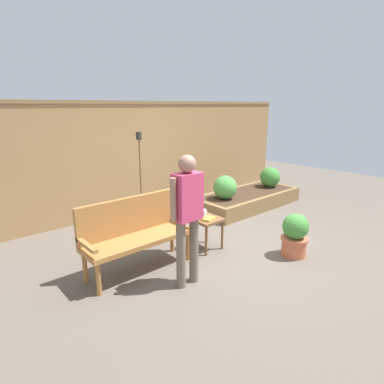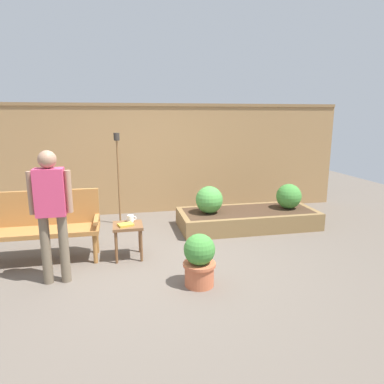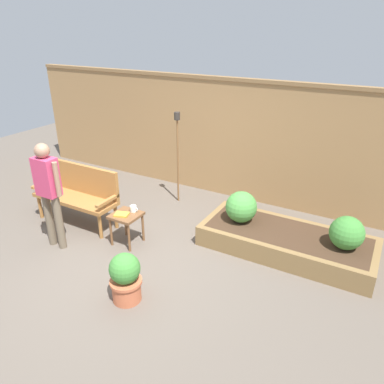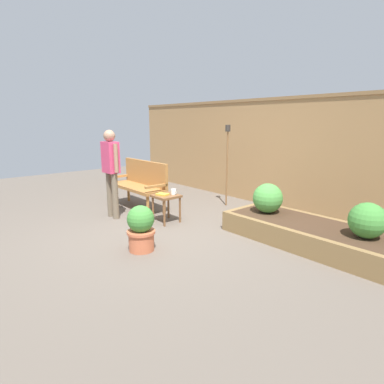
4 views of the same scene
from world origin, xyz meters
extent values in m
plane|color=#60564C|center=(0.00, 0.00, 0.00)|extent=(14.00, 14.00, 0.00)
cube|color=#A37A4C|center=(0.00, 2.60, 1.05)|extent=(8.40, 0.10, 2.10)
cube|color=olive|center=(0.00, 2.60, 2.13)|extent=(8.40, 0.14, 0.06)
cylinder|color=#A87038|center=(-0.74, 0.55, 0.20)|extent=(0.06, 0.06, 0.40)
cylinder|color=#A87038|center=(-0.74, 0.19, 0.20)|extent=(0.06, 0.06, 0.40)
cube|color=#A87038|center=(-1.40, 0.37, 0.43)|extent=(1.44, 0.48, 0.06)
cube|color=#A87038|center=(-1.40, 0.58, 0.70)|extent=(1.44, 0.06, 0.48)
cube|color=#A87038|center=(-0.71, 0.37, 0.56)|extent=(0.06, 0.48, 0.04)
cylinder|color=brown|center=(-0.14, 0.45, 0.22)|extent=(0.04, 0.04, 0.44)
cylinder|color=brown|center=(-0.14, 0.12, 0.22)|extent=(0.04, 0.04, 0.44)
cylinder|color=brown|center=(-0.47, 0.45, 0.22)|extent=(0.04, 0.04, 0.44)
cylinder|color=brown|center=(-0.47, 0.12, 0.22)|extent=(0.04, 0.04, 0.44)
cube|color=brown|center=(-0.30, 0.29, 0.46)|extent=(0.40, 0.40, 0.04)
cylinder|color=white|center=(-0.26, 0.41, 0.53)|extent=(0.09, 0.09, 0.09)
torus|color=white|center=(-0.21, 0.41, 0.53)|extent=(0.06, 0.01, 0.06)
cube|color=gold|center=(-0.33, 0.23, 0.49)|extent=(0.23, 0.20, 0.03)
cylinder|color=#C66642|center=(0.47, -0.70, 0.12)|extent=(0.34, 0.34, 0.24)
cylinder|color=#C66642|center=(0.47, -0.70, 0.26)|extent=(0.38, 0.38, 0.04)
sphere|color=#428938|center=(0.47, -0.70, 0.44)|extent=(0.36, 0.36, 0.36)
cube|color=olive|center=(1.80, 0.78, 0.15)|extent=(2.40, 0.09, 0.30)
cube|color=olive|center=(1.80, 1.69, 0.15)|extent=(2.40, 0.09, 0.30)
cube|color=olive|center=(0.64, 1.23, 0.15)|extent=(0.09, 0.82, 0.30)
cube|color=olive|center=(2.95, 1.23, 0.15)|extent=(0.09, 0.82, 0.30)
cube|color=#422D1E|center=(1.80, 1.23, 0.15)|extent=(2.22, 0.82, 0.30)
cylinder|color=brown|center=(1.09, 1.22, 0.33)|extent=(0.04, 0.04, 0.06)
sphere|color=#4C9942|center=(1.09, 1.22, 0.53)|extent=(0.46, 0.46, 0.46)
cylinder|color=brown|center=(2.56, 1.22, 0.33)|extent=(0.04, 0.04, 0.06)
sphere|color=#428938|center=(2.56, 1.22, 0.52)|extent=(0.44, 0.44, 0.44)
cylinder|color=brown|center=(-0.40, 1.88, 0.75)|extent=(0.03, 0.03, 1.51)
cylinder|color=#332D28|center=(-0.40, 1.88, 1.57)|extent=(0.10, 0.10, 0.13)
cylinder|color=#70604C|center=(-1.05, -0.28, 0.41)|extent=(0.11, 0.11, 0.82)
cylinder|color=#70604C|center=(-1.25, -0.28, 0.41)|extent=(0.11, 0.11, 0.82)
cube|color=#D13D66|center=(-1.15, -0.28, 1.09)|extent=(0.32, 0.20, 0.54)
cylinder|color=#9E755B|center=(-0.95, -0.28, 1.09)|extent=(0.07, 0.07, 0.49)
cylinder|color=#9E755B|center=(-1.35, -0.28, 1.09)|extent=(0.07, 0.07, 0.49)
sphere|color=#9E755B|center=(-1.15, -0.28, 1.46)|extent=(0.20, 0.20, 0.20)
camera|label=1|loc=(-3.39, -2.91, 2.08)|focal=30.12mm
camera|label=2|loc=(-0.39, -4.34, 1.93)|focal=32.63mm
camera|label=3|loc=(2.85, -3.34, 2.98)|focal=34.58mm
camera|label=4|loc=(3.96, -2.82, 1.70)|focal=29.72mm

